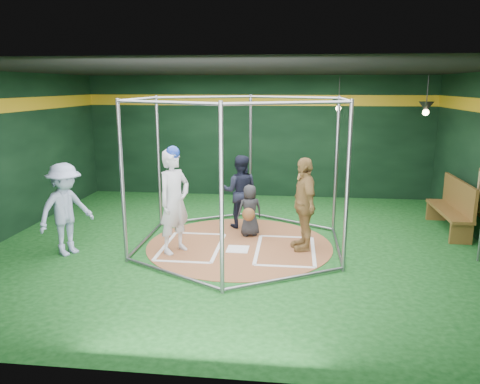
# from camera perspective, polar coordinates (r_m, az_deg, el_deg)

# --- Properties ---
(room_shell) EXTENTS (10.10, 9.10, 3.53)m
(room_shell) POSITION_cam_1_polar(r_m,az_deg,el_deg) (9.28, -0.07, 3.81)
(room_shell) COLOR #0D3D12
(room_shell) RESTS_ON ground
(clay_disc) EXTENTS (3.80, 3.80, 0.01)m
(clay_disc) POSITION_cam_1_polar(r_m,az_deg,el_deg) (9.70, -0.07, -6.44)
(clay_disc) COLOR brown
(clay_disc) RESTS_ON ground
(home_plate) EXTENTS (0.43, 0.43, 0.01)m
(home_plate) POSITION_cam_1_polar(r_m,az_deg,el_deg) (9.42, -0.29, -6.97)
(home_plate) COLOR white
(home_plate) RESTS_ON clay_disc
(batter_box_left) EXTENTS (1.17, 1.77, 0.01)m
(batter_box_left) POSITION_cam_1_polar(r_m,az_deg,el_deg) (9.62, -5.91, -6.62)
(batter_box_left) COLOR white
(batter_box_left) RESTS_ON clay_disc
(batter_box_right) EXTENTS (1.17, 1.77, 0.01)m
(batter_box_right) POSITION_cam_1_polar(r_m,az_deg,el_deg) (9.40, 5.55, -7.07)
(batter_box_right) COLOR white
(batter_box_right) RESTS_ON clay_disc
(batting_cage) EXTENTS (4.05, 4.67, 3.00)m
(batting_cage) POSITION_cam_1_polar(r_m,az_deg,el_deg) (9.31, -0.07, 2.26)
(batting_cage) COLOR gray
(batting_cage) RESTS_ON ground
(pendant_lamp_near) EXTENTS (0.34, 0.34, 0.90)m
(pendant_lamp_near) POSITION_cam_1_polar(r_m,az_deg,el_deg) (12.75, 11.94, 10.47)
(pendant_lamp_near) COLOR black
(pendant_lamp_near) RESTS_ON room_shell
(pendant_lamp_far) EXTENTS (0.34, 0.34, 0.90)m
(pendant_lamp_far) POSITION_cam_1_polar(r_m,az_deg,el_deg) (11.48, 21.75, 9.61)
(pendant_lamp_far) COLOR black
(pendant_lamp_far) RESTS_ON room_shell
(batter_figure) EXTENTS (0.80, 0.88, 2.09)m
(batter_figure) POSITION_cam_1_polar(r_m,az_deg,el_deg) (9.11, -8.01, -1.03)
(batter_figure) COLOR silver
(batter_figure) RESTS_ON clay_disc
(visitor_leopard) EXTENTS (0.72, 1.16, 1.85)m
(visitor_leopard) POSITION_cam_1_polar(r_m,az_deg,el_deg) (9.29, 7.79, -1.44)
(visitor_leopard) COLOR tan
(visitor_leopard) RESTS_ON clay_disc
(catcher_figure) EXTENTS (0.65, 0.66, 1.13)m
(catcher_figure) POSITION_cam_1_polar(r_m,az_deg,el_deg) (10.11, 1.18, -2.29)
(catcher_figure) COLOR black
(catcher_figure) RESTS_ON clay_disc
(umpire) EXTENTS (0.83, 0.65, 1.67)m
(umpire) POSITION_cam_1_polar(r_m,az_deg,el_deg) (10.68, 0.01, 0.07)
(umpire) COLOR black
(umpire) RESTS_ON clay_disc
(bystander_blue) EXTENTS (1.14, 1.34, 1.79)m
(bystander_blue) POSITION_cam_1_polar(r_m,az_deg,el_deg) (9.56, -20.50, -2.00)
(bystander_blue) COLOR #9AA9CC
(bystander_blue) RESTS_ON ground
(dugout_bench) EXTENTS (0.47, 2.01, 1.17)m
(dugout_bench) POSITION_cam_1_polar(r_m,az_deg,el_deg) (11.48, 24.58, -1.50)
(dugout_bench) COLOR brown
(dugout_bench) RESTS_ON ground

